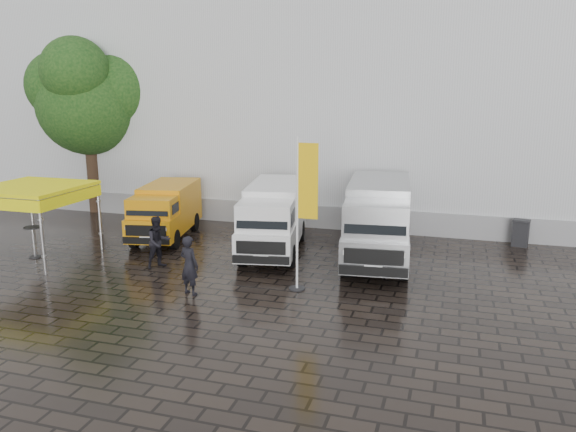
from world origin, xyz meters
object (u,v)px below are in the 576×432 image
at_px(person_tent, 158,242).
at_px(wheelie_bin, 521,233).
at_px(van_silver, 378,223).
at_px(cocktail_table, 34,242).
at_px(flagpole, 303,207).
at_px(person_front, 189,265).
at_px(van_yellow, 166,212).
at_px(canopy_tent, 32,190).
at_px(van_white, 274,219).

bearing_deg(person_tent, wheelie_bin, -27.29).
relative_size(van_silver, cocktail_table, 5.54).
xyz_separation_m(cocktail_table, person_tent, (4.93, 0.30, 0.32)).
distance_m(flagpole, cocktail_table, 10.46).
bearing_deg(cocktail_table, person_tent, 3.53).
relative_size(van_silver, person_tent, 3.55).
bearing_deg(person_tent, person_front, -98.37).
bearing_deg(person_tent, van_yellow, 59.78).
bearing_deg(van_silver, canopy_tent, -170.43).
distance_m(canopy_tent, person_front, 7.37).
bearing_deg(van_yellow, van_silver, -14.21).
height_order(van_silver, canopy_tent, van_silver).
bearing_deg(van_yellow, person_front, -66.39).
height_order(canopy_tent, person_front, canopy_tent).
xyz_separation_m(van_yellow, canopy_tent, (-3.15, -3.78, 1.42)).
distance_m(van_white, wheelie_bin, 9.70).
distance_m(wheelie_bin, person_front, 13.16).
distance_m(van_yellow, person_tent, 3.87).
distance_m(van_silver, flagpole, 4.28).
bearing_deg(flagpole, van_white, 120.44).
bearing_deg(van_silver, cocktail_table, -170.52).
bearing_deg(flagpole, person_tent, 172.61).
relative_size(van_silver, flagpole, 1.36).
distance_m(van_white, canopy_tent, 8.70).
bearing_deg(canopy_tent, van_silver, 15.62).
height_order(canopy_tent, cocktail_table, canopy_tent).
bearing_deg(van_silver, van_white, 175.07).
bearing_deg(van_yellow, flagpole, -42.12).
height_order(van_yellow, van_white, van_white).
relative_size(van_yellow, van_silver, 0.74).
relative_size(canopy_tent, person_tent, 1.85).
height_order(cocktail_table, person_tent, person_tent).
distance_m(van_yellow, flagpole, 8.27).
xyz_separation_m(van_yellow, van_white, (4.83, -0.54, 0.17)).
xyz_separation_m(flagpole, cocktail_table, (-10.26, 0.39, -2.02)).
relative_size(van_silver, person_front, 3.52).
relative_size(van_silver, canopy_tent, 1.92).
bearing_deg(van_yellow, cocktail_table, -141.99).
distance_m(van_silver, person_tent, 7.69).
height_order(canopy_tent, flagpole, flagpole).
distance_m(van_silver, canopy_tent, 12.36).
xyz_separation_m(van_white, person_front, (-1.00, -4.98, -0.35)).
bearing_deg(person_tent, van_white, -12.63).
distance_m(flagpole, person_tent, 5.63).
bearing_deg(cocktail_table, van_silver, 15.53).
bearing_deg(person_tent, cocktail_table, 128.06).
height_order(flagpole, cocktail_table, flagpole).
bearing_deg(van_white, cocktail_table, -168.24).
bearing_deg(wheelie_bin, van_silver, -135.32).
bearing_deg(canopy_tent, van_yellow, 50.22).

